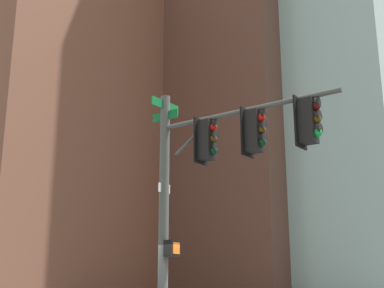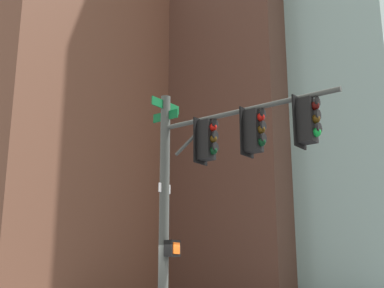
{
  "view_description": "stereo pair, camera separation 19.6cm",
  "coord_description": "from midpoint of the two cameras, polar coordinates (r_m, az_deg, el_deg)",
  "views": [
    {
      "loc": [
        -11.07,
        -7.66,
        1.67
      ],
      "look_at": [
        -0.34,
        -0.91,
        5.0
      ],
      "focal_mm": 48.2,
      "sensor_mm": 36.0,
      "label": 1
    },
    {
      "loc": [
        -10.97,
        -7.83,
        1.67
      ],
      "look_at": [
        -0.34,
        -0.91,
        5.0
      ],
      "focal_mm": 48.2,
      "sensor_mm": 36.0,
      "label": 2
    }
  ],
  "objects": [
    {
      "name": "building_brick_midblock",
      "position": [
        50.83,
        -17.59,
        2.62
      ],
      "size": [
        19.43,
        18.59,
        32.47
      ],
      "primitive_type": "cube",
      "color": "brown",
      "rests_on": "ground_plane"
    },
    {
      "name": "signal_pole_assembly",
      "position": [
        12.62,
        1.64,
        -2.84
      ],
      "size": [
        1.11,
        5.29,
        6.48
      ],
      "rotation": [
        0.0,
        0.0,
        4.64
      ],
      "color": "#4C514C",
      "rests_on": "ground_plane"
    },
    {
      "name": "building_brick_nearside",
      "position": [
        62.23,
        3.96,
        2.35
      ],
      "size": [
        26.34,
        21.47,
        39.84
      ],
      "primitive_type": "cube",
      "color": "brown",
      "rests_on": "ground_plane"
    }
  ]
}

